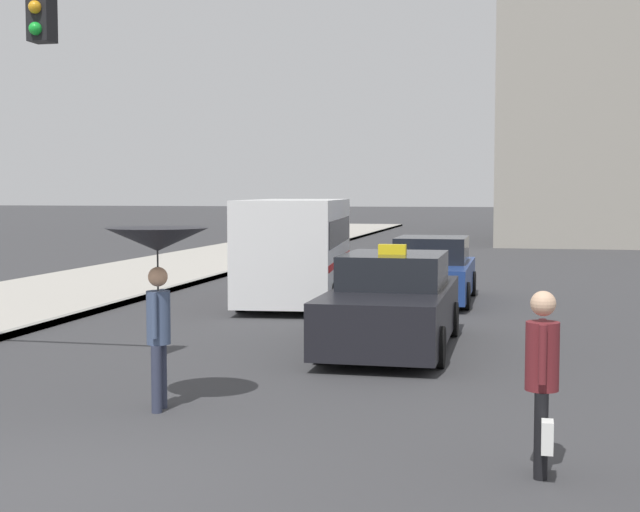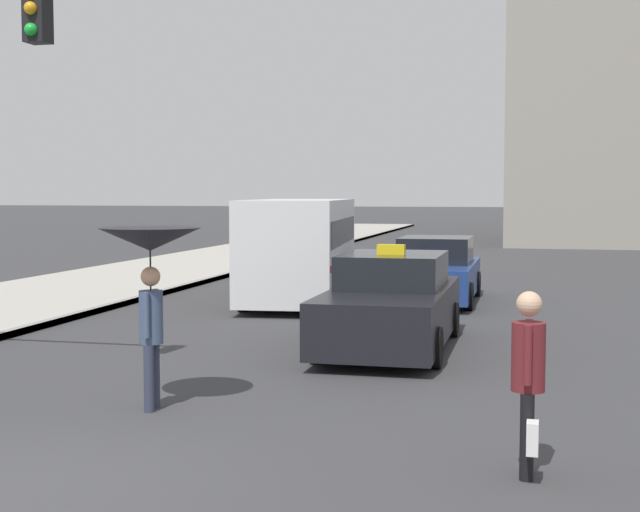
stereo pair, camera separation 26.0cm
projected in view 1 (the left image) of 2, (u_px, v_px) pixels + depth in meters
The scene contains 6 objects.
ground_plane at pixel (40, 486), 7.59m from camera, with size 300.00×300.00×0.00m, color #38383A.
taxi at pixel (393, 305), 14.29m from camera, with size 1.91×4.62×1.68m.
sedan_red at pixel (431, 272), 20.46m from camera, with size 1.91×4.30×1.48m.
ambulance_van at pixel (296, 246), 20.03m from camera, with size 2.52×5.31×2.34m.
pedestrian_with_umbrella at pixel (158, 257), 10.12m from camera, with size 1.18×1.18×2.10m.
pedestrian_man at pixel (542, 372), 7.81m from camera, with size 0.30×0.58×1.64m.
Camera 1 is at (3.94, -6.74, 2.50)m, focal length 50.00 mm.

